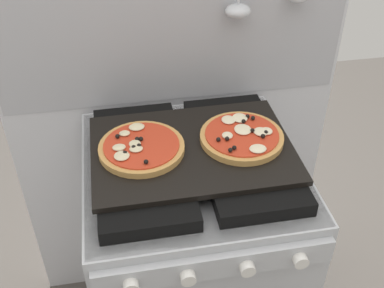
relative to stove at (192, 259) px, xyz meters
The scene contains 5 objects.
kitchen_backsplash 0.48m from the stove, 89.67° to the left, with size 1.10×0.09×1.55m.
stove is the anchor object (origin of this frame).
baking_tray 0.46m from the stove, 90.00° to the left, with size 0.54×0.38×0.02m, color black.
pizza_left 0.50m from the stove, behind, with size 0.23×0.23×0.03m.
pizza_right 0.50m from the stove, ahead, with size 0.23×0.23×0.03m.
Camera 1 is at (-0.18, -0.99, 1.70)m, focal length 44.48 mm.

